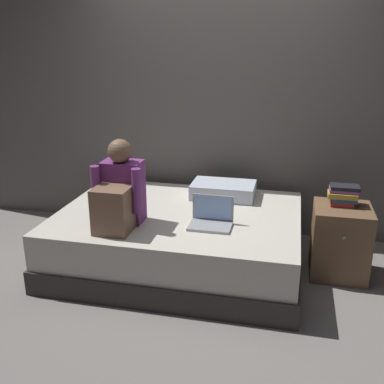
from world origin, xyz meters
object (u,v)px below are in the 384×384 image
object	(u,v)px
person_sitting	(119,194)
book_stack	(343,195)
pillow	(223,190)
bed	(179,238)
laptop	(211,218)
nightstand	(340,241)

from	to	relation	value
person_sitting	book_stack	bearing A→B (deg)	18.16
pillow	book_stack	bearing A→B (deg)	-15.23
person_sitting	pillow	xyz separation A→B (m)	(0.66, 0.82, -0.19)
bed	laptop	distance (m)	0.48
person_sitting	laptop	distance (m)	0.72
person_sitting	book_stack	distance (m)	1.75
bed	nightstand	xyz separation A→B (m)	(1.30, 0.12, 0.05)
bed	laptop	world-z (taller)	laptop
person_sitting	pillow	size ratio (longest dim) A/B	1.17
laptop	person_sitting	bearing A→B (deg)	-167.80
laptop	pillow	bearing A→B (deg)	91.29
person_sitting	laptop	world-z (taller)	person_sitting
nightstand	book_stack	distance (m)	0.38
person_sitting	book_stack	xyz separation A→B (m)	(1.66, 0.54, -0.06)
bed	book_stack	world-z (taller)	book_stack
bed	book_stack	bearing A→B (deg)	7.86
person_sitting	laptop	bearing A→B (deg)	12.20
person_sitting	pillow	bearing A→B (deg)	50.89
person_sitting	pillow	distance (m)	1.07
bed	laptop	xyz separation A→B (m)	(0.31, -0.22, 0.30)
laptop	pillow	distance (m)	0.67
person_sitting	book_stack	size ratio (longest dim) A/B	2.75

